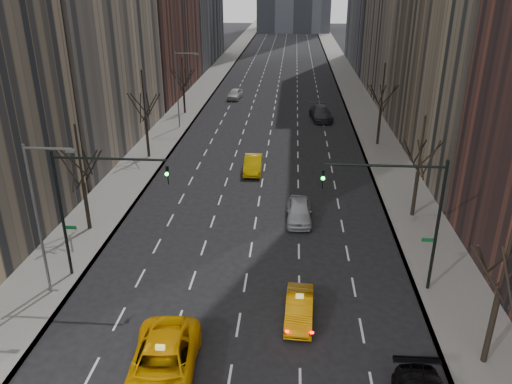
# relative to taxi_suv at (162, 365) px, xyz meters

# --- Properties ---
(sidewalk_left) EXTENTS (4.50, 320.00, 0.15)m
(sidewalk_left) POSITION_rel_taxi_suv_xyz_m (-9.25, 66.25, -0.82)
(sidewalk_left) COLOR slate
(sidewalk_left) RESTS_ON ground
(sidewalk_right) EXTENTS (4.50, 320.00, 0.15)m
(sidewalk_right) POSITION_rel_taxi_suv_xyz_m (15.25, 66.25, -0.82)
(sidewalk_right) COLOR slate
(sidewalk_right) RESTS_ON ground
(tree_lw_b) EXTENTS (3.36, 3.50, 7.82)m
(tree_lw_b) POSITION_rel_taxi_suv_xyz_m (-9.00, 14.25, 2.82)
(tree_lw_b) COLOR black
(tree_lw_b) RESTS_ON ground
(tree_lw_c) EXTENTS (3.36, 3.50, 8.74)m
(tree_lw_c) POSITION_rel_taxi_suv_xyz_m (-9.00, 30.25, 3.14)
(tree_lw_c) COLOR black
(tree_lw_c) RESTS_ON ground
(tree_lw_d) EXTENTS (3.36, 3.50, 7.36)m
(tree_lw_d) POSITION_rel_taxi_suv_xyz_m (-9.00, 48.25, 2.66)
(tree_lw_d) COLOR black
(tree_lw_d) RESTS_ON ground
(tree_rw_a) EXTENTS (3.36, 3.50, 8.28)m
(tree_rw_a) POSITION_rel_taxi_suv_xyz_m (15.00, 2.25, 2.98)
(tree_rw_a) COLOR black
(tree_rw_a) RESTS_ON ground
(tree_rw_b) EXTENTS (3.36, 3.50, 7.82)m
(tree_rw_b) POSITION_rel_taxi_suv_xyz_m (15.00, 18.25, 2.82)
(tree_rw_b) COLOR black
(tree_rw_b) RESTS_ON ground
(tree_rw_c) EXTENTS (3.36, 3.50, 8.74)m
(tree_rw_c) POSITION_rel_taxi_suv_xyz_m (15.00, 36.25, 3.14)
(tree_rw_c) COLOR black
(tree_rw_c) RESTS_ON ground
(traffic_mast_left) EXTENTS (6.69, 0.39, 8.00)m
(traffic_mast_left) POSITION_rel_taxi_suv_xyz_m (-6.11, 8.24, 4.59)
(traffic_mast_left) COLOR black
(traffic_mast_left) RESTS_ON ground
(traffic_mast_right) EXTENTS (6.69, 0.39, 8.00)m
(traffic_mast_right) POSITION_rel_taxi_suv_xyz_m (12.11, 8.24, 4.59)
(traffic_mast_right) COLOR black
(traffic_mast_right) RESTS_ON ground
(streetlight_near) EXTENTS (2.83, 0.22, 9.00)m
(streetlight_near) POSITION_rel_taxi_suv_xyz_m (-7.84, 6.25, 4.72)
(streetlight_near) COLOR slate
(streetlight_near) RESTS_ON ground
(streetlight_far) EXTENTS (2.83, 0.22, 9.00)m
(streetlight_far) POSITION_rel_taxi_suv_xyz_m (-7.84, 41.25, 4.72)
(streetlight_far) COLOR slate
(streetlight_far) RESTS_ON ground
(taxi_suv) EXTENTS (3.46, 6.67, 1.80)m
(taxi_suv) POSITION_rel_taxi_suv_xyz_m (0.00, 0.00, 0.00)
(taxi_suv) COLOR #FDB305
(taxi_suv) RESTS_ON ground
(taxi_sedan) EXTENTS (1.60, 4.18, 1.36)m
(taxi_sedan) POSITION_rel_taxi_suv_xyz_m (6.21, 4.98, -0.22)
(taxi_sedan) COLOR orange
(taxi_sedan) RESTS_ON ground
(silver_sedan_ahead) EXTENTS (1.89, 4.64, 1.58)m
(silver_sedan_ahead) POSITION_rel_taxi_suv_xyz_m (6.27, 16.94, -0.11)
(silver_sedan_ahead) COLOR #ADB0B5
(silver_sedan_ahead) RESTS_ON ground
(far_taxi) EXTENTS (1.71, 4.65, 1.52)m
(far_taxi) POSITION_rel_taxi_suv_xyz_m (1.97, 27.00, -0.14)
(far_taxi) COLOR #F8BF05
(far_taxi) RESTS_ON ground
(far_suv_grey) EXTENTS (3.21, 6.28, 1.74)m
(far_suv_grey) POSITION_rel_taxi_suv_xyz_m (9.24, 46.58, -0.03)
(far_suv_grey) COLOR #323238
(far_suv_grey) RESTS_ON ground
(far_car_white) EXTENTS (2.25, 4.59, 1.51)m
(far_car_white) POSITION_rel_taxi_suv_xyz_m (-3.24, 57.68, -0.14)
(far_car_white) COLOR silver
(far_car_white) RESTS_ON ground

